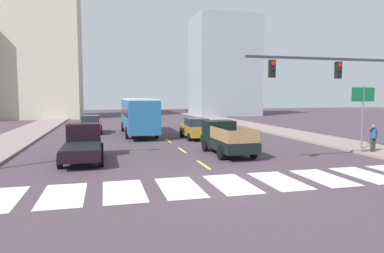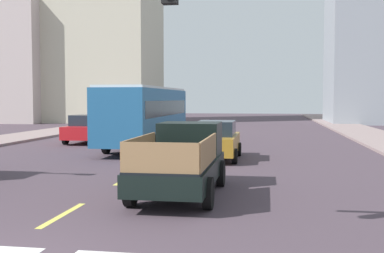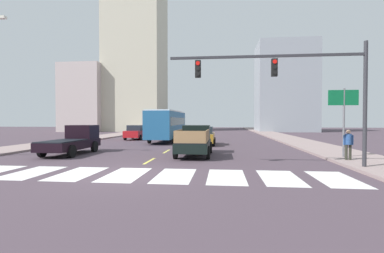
{
  "view_description": "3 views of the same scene",
  "coord_description": "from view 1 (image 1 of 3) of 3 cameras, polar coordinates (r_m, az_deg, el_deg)",
  "views": [
    {
      "loc": [
        -4.94,
        -12.82,
        3.54
      ],
      "look_at": [
        1.37,
        11.73,
        1.3
      ],
      "focal_mm": 32.16,
      "sensor_mm": 36.0,
      "label": 1
    },
    {
      "loc": [
        4.7,
        -6.25,
        2.7
      ],
      "look_at": [
        1.02,
        16.65,
        1.34
      ],
      "focal_mm": 44.3,
      "sensor_mm": 36.0,
      "label": 2
    },
    {
      "loc": [
        4.1,
        -11.61,
        2.33
      ],
      "look_at": [
        1.12,
        16.32,
        1.69
      ],
      "focal_mm": 26.39,
      "sensor_mm": 36.0,
      "label": 3
    }
  ],
  "objects": [
    {
      "name": "ground_plane",
      "position": [
        14.19,
        6.53,
        -9.43
      ],
      "size": [
        160.0,
        160.0,
        0.0
      ],
      "primitive_type": "plane",
      "color": "#483943"
    },
    {
      "name": "sidewalk_right",
      "position": [
        35.35,
        14.35,
        -0.73
      ],
      "size": [
        3.8,
        110.0,
        0.15
      ],
      "primitive_type": "cube",
      "color": "gray",
      "rests_on": "ground"
    },
    {
      "name": "sidewalk_left",
      "position": [
        31.81,
        -27.22,
        -1.76
      ],
      "size": [
        3.8,
        110.0,
        0.15
      ],
      "primitive_type": "cube",
      "color": "gray",
      "rests_on": "ground"
    },
    {
      "name": "crosswalk_stripe_1",
      "position": [
        13.38,
        -20.6,
        -10.59
      ],
      "size": [
        1.52,
        3.23,
        0.01
      ],
      "primitive_type": "cube",
      "color": "silver",
      "rests_on": "ground"
    },
    {
      "name": "crosswalk_stripe_2",
      "position": [
        13.31,
        -11.25,
        -10.44
      ],
      "size": [
        1.52,
        3.23,
        0.01
      ],
      "primitive_type": "cube",
      "color": "silver",
      "rests_on": "ground"
    },
    {
      "name": "crosswalk_stripe_3",
      "position": [
        13.59,
        -2.06,
        -10.03
      ],
      "size": [
        1.52,
        3.23,
        0.01
      ],
      "primitive_type": "cube",
      "color": "silver",
      "rests_on": "ground"
    },
    {
      "name": "crosswalk_stripe_4",
      "position": [
        14.19,
        6.53,
        -9.41
      ],
      "size": [
        1.52,
        3.23,
        0.01
      ],
      "primitive_type": "cube",
      "color": "silver",
      "rests_on": "ground"
    },
    {
      "name": "crosswalk_stripe_5",
      "position": [
        15.06,
        14.25,
        -8.68
      ],
      "size": [
        1.52,
        3.23,
        0.01
      ],
      "primitive_type": "cube",
      "color": "silver",
      "rests_on": "ground"
    },
    {
      "name": "crosswalk_stripe_6",
      "position": [
        16.18,
        20.98,
        -7.91
      ],
      "size": [
        1.52,
        3.23,
        0.01
      ],
      "primitive_type": "cube",
      "color": "silver",
      "rests_on": "ground"
    },
    {
      "name": "crosswalk_stripe_7",
      "position": [
        17.49,
        26.75,
        -7.16
      ],
      "size": [
        1.52,
        3.23,
        0.01
      ],
      "primitive_type": "cube",
      "color": "silver",
      "rests_on": "ground"
    },
    {
      "name": "lane_dash_0",
      "position": [
        17.88,
        1.92,
        -6.36
      ],
      "size": [
        0.16,
        2.4,
        0.01
      ],
      "primitive_type": "cube",
      "color": "#E1D554",
      "rests_on": "ground"
    },
    {
      "name": "lane_dash_1",
      "position": [
        22.65,
        -1.65,
        -3.93
      ],
      "size": [
        0.16,
        2.4,
        0.01
      ],
      "primitive_type": "cube",
      "color": "#E1D554",
      "rests_on": "ground"
    },
    {
      "name": "lane_dash_2",
      "position": [
        27.5,
        -3.96,
        -2.35
      ],
      "size": [
        0.16,
        2.4,
        0.01
      ],
      "primitive_type": "cube",
      "color": "#E1D554",
      "rests_on": "ground"
    },
    {
      "name": "lane_dash_3",
      "position": [
        32.39,
        -5.56,
        -1.24
      ],
      "size": [
        0.16,
        2.4,
        0.01
      ],
      "primitive_type": "cube",
      "color": "#E1D554",
      "rests_on": "ground"
    },
    {
      "name": "lane_dash_4",
      "position": [
        37.32,
        -6.75,
        -0.42
      ],
      "size": [
        0.16,
        2.4,
        0.01
      ],
      "primitive_type": "cube",
      "color": "#E1D554",
      "rests_on": "ground"
    },
    {
      "name": "lane_dash_5",
      "position": [
        42.26,
        -7.66,
        0.2
      ],
      "size": [
        0.16,
        2.4,
        0.01
      ],
      "primitive_type": "cube",
      "color": "#E1D554",
      "rests_on": "ground"
    },
    {
      "name": "lane_dash_6",
      "position": [
        47.21,
        -8.38,
        0.7
      ],
      "size": [
        0.16,
        2.4,
        0.01
      ],
      "primitive_type": "cube",
      "color": "#E1D554",
      "rests_on": "ground"
    },
    {
      "name": "lane_dash_7",
      "position": [
        52.17,
        -8.96,
        1.1
      ],
      "size": [
        0.16,
        2.4,
        0.01
      ],
      "primitive_type": "cube",
      "color": "#E1D554",
      "rests_on": "ground"
    },
    {
      "name": "pickup_stakebed",
      "position": [
        21.33,
        5.54,
        -1.98
      ],
      "size": [
        2.18,
        5.2,
        1.96
      ],
      "rotation": [
        0.0,
        0.0,
        0.04
      ],
      "color": "black",
      "rests_on": "ground"
    },
    {
      "name": "pickup_dark",
      "position": [
        19.93,
        -17.64,
        -2.74
      ],
      "size": [
        2.18,
        5.2,
        1.96
      ],
      "rotation": [
        0.0,
        0.0,
        0.05
      ],
      "color": "black",
      "rests_on": "ground"
    },
    {
      "name": "city_bus",
      "position": [
        31.9,
        -8.91,
        2.14
      ],
      "size": [
        2.72,
        10.8,
        3.32
      ],
      "rotation": [
        0.0,
        0.0,
        0.0
      ],
      "color": "#225C8D",
      "rests_on": "ground"
    },
    {
      "name": "sedan_near_right",
      "position": [
        28.55,
        0.65,
        -0.34
      ],
      "size": [
        2.02,
        4.4,
        1.72
      ],
      "rotation": [
        0.0,
        0.0,
        0.01
      ],
      "color": "#A67723",
      "rests_on": "ground"
    },
    {
      "name": "sedan_far",
      "position": [
        34.24,
        -16.43,
        0.35
      ],
      "size": [
        2.02,
        4.4,
        1.72
      ],
      "rotation": [
        0.0,
        0.0,
        -0.03
      ],
      "color": "red",
      "rests_on": "ground"
    },
    {
      "name": "traffic_signal_gantry",
      "position": [
        19.77,
        25.69,
        6.51
      ],
      "size": [
        9.29,
        0.27,
        6.0
      ],
      "color": "#2D2D33",
      "rests_on": "ground"
    },
    {
      "name": "direction_sign_green",
      "position": [
        24.7,
        26.47,
        3.35
      ],
      "size": [
        1.7,
        0.12,
        4.2
      ],
      "color": "slate",
      "rests_on": "ground"
    },
    {
      "name": "pedestrian_waiting",
      "position": [
        23.7,
        27.86,
        -1.4
      ],
      "size": [
        0.53,
        0.34,
        1.64
      ],
      "rotation": [
        0.0,
        0.0,
        -0.56
      ],
      "color": "#2A2B22",
      "rests_on": "sidewalk_right"
    },
    {
      "name": "block_mid_left",
      "position": [
        65.22,
        5.35,
        9.83
      ],
      "size": [
        11.4,
        9.61,
        18.01
      ],
      "primitive_type": "cube",
      "color": "#8D949D",
      "rests_on": "ground"
    }
  ]
}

